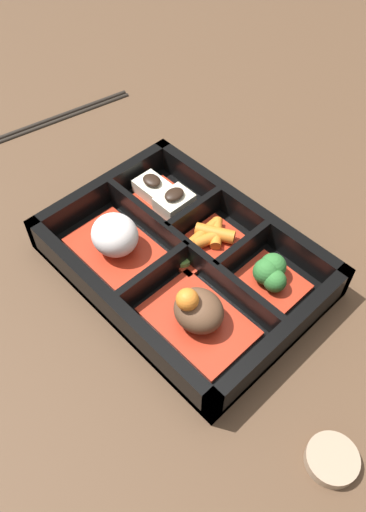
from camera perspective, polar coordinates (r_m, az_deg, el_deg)
name	(u,v)px	position (r m, az deg, el deg)	size (l,w,h in m)	color
ground_plane	(183,270)	(0.57, 0.00, -1.57)	(3.00, 3.00, 0.00)	#4C3523
bento_base	(183,267)	(0.57, 0.00, -1.26)	(0.30, 0.21, 0.01)	black
bento_rim	(185,256)	(0.55, 0.21, -0.05)	(0.30, 0.21, 0.04)	black
bowl_stew	(198,313)	(0.50, 1.69, -6.52)	(0.11, 0.08, 0.06)	#B22D19
bowl_rice	(115,239)	(0.56, -7.73, 1.96)	(0.11, 0.08, 0.05)	#B22D19
bowl_greens	(271,274)	(0.54, 10.00, -2.06)	(0.07, 0.06, 0.03)	#B22D19
bowl_carrots	(213,238)	(0.58, 3.44, 2.10)	(0.06, 0.06, 0.02)	#B22D19
bowl_tofu	(165,198)	(0.62, -2.13, 6.68)	(0.08, 0.06, 0.03)	#B22D19
bowl_pickles	(185,258)	(0.56, 0.25, -0.24)	(0.04, 0.03, 0.01)	#B22D19
chopsticks	(63,115)	(0.80, -13.58, 15.38)	(0.05, 0.22, 0.01)	black
sauce_dish	(332,459)	(0.49, 16.66, -21.37)	(0.05, 0.05, 0.01)	gray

